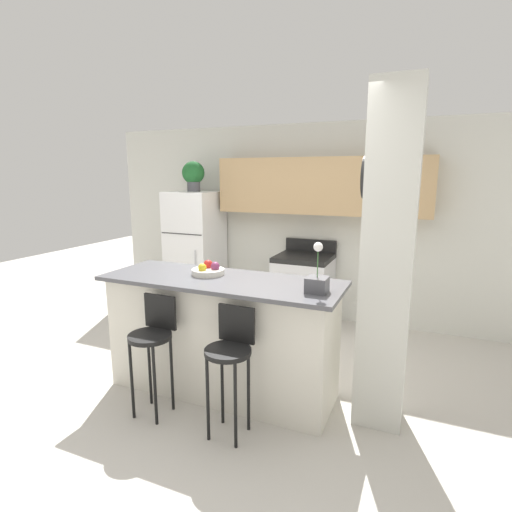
{
  "coord_description": "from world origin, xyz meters",
  "views": [
    {
      "loc": [
        1.58,
        -2.91,
        1.91
      ],
      "look_at": [
        0.0,
        0.77,
        1.09
      ],
      "focal_mm": 28.0,
      "sensor_mm": 36.0,
      "label": 1
    }
  ],
  "objects_px": {
    "trash_bin": "(223,306)",
    "orchid_vase": "(317,281)",
    "stove_range": "(303,290)",
    "fruit_bowl": "(208,270)",
    "bar_stool_right": "(230,353)",
    "bar_stool_left": "(153,338)",
    "potted_plant_on_fridge": "(193,174)",
    "refrigerator": "(196,252)"
  },
  "relations": [
    {
      "from": "trash_bin",
      "to": "orchid_vase",
      "type": "bearing_deg",
      "value": -44.38
    },
    {
      "from": "stove_range",
      "to": "fruit_bowl",
      "type": "distance_m",
      "value": 1.9
    },
    {
      "from": "bar_stool_right",
      "to": "trash_bin",
      "type": "relative_size",
      "value": 2.53
    },
    {
      "from": "orchid_vase",
      "to": "bar_stool_left",
      "type": "bearing_deg",
      "value": -160.21
    },
    {
      "from": "stove_range",
      "to": "potted_plant_on_fridge",
      "type": "xyz_separation_m",
      "value": [
        -1.57,
        -0.03,
        1.45
      ]
    },
    {
      "from": "bar_stool_right",
      "to": "trash_bin",
      "type": "xyz_separation_m",
      "value": [
        -1.17,
        2.08,
        -0.45
      ]
    },
    {
      "from": "potted_plant_on_fridge",
      "to": "orchid_vase",
      "type": "height_order",
      "value": "potted_plant_on_fridge"
    },
    {
      "from": "bar_stool_left",
      "to": "fruit_bowl",
      "type": "distance_m",
      "value": 0.75
    },
    {
      "from": "refrigerator",
      "to": "orchid_vase",
      "type": "relative_size",
      "value": 4.39
    },
    {
      "from": "bar_stool_left",
      "to": "orchid_vase",
      "type": "xyz_separation_m",
      "value": [
        1.2,
        0.43,
        0.49
      ]
    },
    {
      "from": "trash_bin",
      "to": "stove_range",
      "type": "bearing_deg",
      "value": 14.64
    },
    {
      "from": "refrigerator",
      "to": "bar_stool_right",
      "type": "relative_size",
      "value": 1.74
    },
    {
      "from": "fruit_bowl",
      "to": "bar_stool_right",
      "type": "bearing_deg",
      "value": -49.15
    },
    {
      "from": "potted_plant_on_fridge",
      "to": "fruit_bowl",
      "type": "xyz_separation_m",
      "value": [
        1.21,
        -1.73,
        -0.83
      ]
    },
    {
      "from": "bar_stool_left",
      "to": "orchid_vase",
      "type": "height_order",
      "value": "orchid_vase"
    },
    {
      "from": "refrigerator",
      "to": "stove_range",
      "type": "relative_size",
      "value": 1.57
    },
    {
      "from": "refrigerator",
      "to": "bar_stool_right",
      "type": "bearing_deg",
      "value": -53.54
    },
    {
      "from": "orchid_vase",
      "to": "fruit_bowl",
      "type": "xyz_separation_m",
      "value": [
        -1.02,
        0.16,
        -0.05
      ]
    },
    {
      "from": "bar_stool_left",
      "to": "bar_stool_right",
      "type": "bearing_deg",
      "value": 0.0
    },
    {
      "from": "potted_plant_on_fridge",
      "to": "bar_stool_right",
      "type": "bearing_deg",
      "value": -53.54
    },
    {
      "from": "refrigerator",
      "to": "bar_stool_right",
      "type": "distance_m",
      "value": 2.89
    },
    {
      "from": "bar_stool_left",
      "to": "trash_bin",
      "type": "bearing_deg",
      "value": 103.17
    },
    {
      "from": "bar_stool_right",
      "to": "bar_stool_left",
      "type": "bearing_deg",
      "value": 180.0
    },
    {
      "from": "bar_stool_left",
      "to": "orchid_vase",
      "type": "distance_m",
      "value": 1.37
    },
    {
      "from": "refrigerator",
      "to": "bar_stool_left",
      "type": "relative_size",
      "value": 1.74
    },
    {
      "from": "refrigerator",
      "to": "bar_stool_right",
      "type": "xyz_separation_m",
      "value": [
        1.72,
        -2.32,
        -0.2
      ]
    },
    {
      "from": "trash_bin",
      "to": "bar_stool_left",
      "type": "bearing_deg",
      "value": -76.83
    },
    {
      "from": "bar_stool_left",
      "to": "refrigerator",
      "type": "bearing_deg",
      "value": 113.95
    },
    {
      "from": "stove_range",
      "to": "bar_stool_left",
      "type": "distance_m",
      "value": 2.42
    },
    {
      "from": "refrigerator",
      "to": "potted_plant_on_fridge",
      "type": "height_order",
      "value": "potted_plant_on_fridge"
    },
    {
      "from": "stove_range",
      "to": "fruit_bowl",
      "type": "xyz_separation_m",
      "value": [
        -0.36,
        -1.76,
        0.62
      ]
    },
    {
      "from": "orchid_vase",
      "to": "stove_range",
      "type": "bearing_deg",
      "value": 109.05
    },
    {
      "from": "bar_stool_left",
      "to": "stove_range",
      "type": "bearing_deg",
      "value": 77.12
    },
    {
      "from": "fruit_bowl",
      "to": "potted_plant_on_fridge",
      "type": "bearing_deg",
      "value": 124.85
    },
    {
      "from": "fruit_bowl",
      "to": "trash_bin",
      "type": "bearing_deg",
      "value": 113.92
    },
    {
      "from": "bar_stool_right",
      "to": "fruit_bowl",
      "type": "height_order",
      "value": "fruit_bowl"
    },
    {
      "from": "stove_range",
      "to": "fruit_bowl",
      "type": "height_order",
      "value": "fruit_bowl"
    },
    {
      "from": "bar_stool_left",
      "to": "bar_stool_right",
      "type": "relative_size",
      "value": 1.0
    },
    {
      "from": "potted_plant_on_fridge",
      "to": "trash_bin",
      "type": "relative_size",
      "value": 1.06
    },
    {
      "from": "stove_range",
      "to": "bar_stool_right",
      "type": "xyz_separation_m",
      "value": [
        0.15,
        -2.35,
        0.18
      ]
    },
    {
      "from": "bar_stool_left",
      "to": "fruit_bowl",
      "type": "relative_size",
      "value": 3.34
    },
    {
      "from": "stove_range",
      "to": "fruit_bowl",
      "type": "relative_size",
      "value": 3.71
    }
  ]
}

